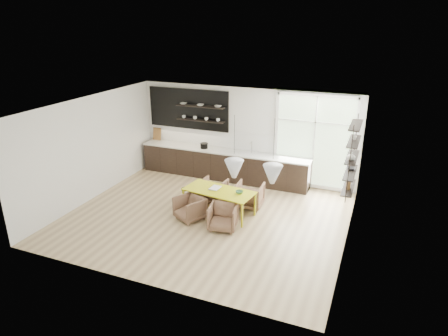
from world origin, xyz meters
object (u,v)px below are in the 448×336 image
at_px(armchair_back_left, 213,190).
at_px(wire_stool, 187,193).
at_px(armchair_back_right, 249,195).
at_px(armchair_front_left, 190,208).
at_px(armchair_front_right, 223,217).
at_px(dining_table, 219,192).

xyz_separation_m(armchair_back_left, wire_stool, (-0.66, -0.35, -0.06)).
distance_m(armchair_back_right, wire_stool, 1.76).
height_order(armchair_back_left, armchair_front_left, armchair_back_left).
xyz_separation_m(armchair_back_left, armchair_front_right, (0.86, -1.37, -0.01)).
bearing_deg(armchair_back_right, armchair_front_left, 44.37).
bearing_deg(armchair_front_right, armchair_front_left, 161.79).
xyz_separation_m(armchair_front_right, wire_stool, (-1.52, 1.02, -0.05)).
bearing_deg(armchair_back_right, armchair_back_left, -1.29).
xyz_separation_m(armchair_back_right, armchair_front_left, (-1.17, -1.27, -0.03)).
distance_m(armchair_back_left, armchair_front_left, 1.24).
xyz_separation_m(dining_table, armchair_front_right, (0.40, -0.70, -0.31)).
distance_m(armchair_front_left, armchair_front_right, 0.98).
bearing_deg(armchair_front_right, wire_stool, 135.74).
xyz_separation_m(dining_table, armchair_back_right, (0.60, 0.70, -0.29)).
relative_size(armchair_back_left, wire_stool, 1.73).
relative_size(armchair_back_right, armchair_front_left, 1.10).
height_order(dining_table, armchair_back_right, armchair_back_right).
bearing_deg(wire_stool, armchair_front_left, -58.26).
bearing_deg(armchair_front_right, armchair_back_left, 111.82).
bearing_deg(dining_table, wire_stool, 171.74).
distance_m(dining_table, armchair_back_right, 0.97).
distance_m(armchair_back_left, armchair_back_right, 1.06).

